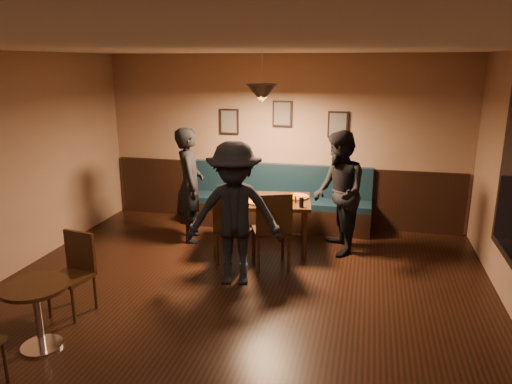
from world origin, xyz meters
TOP-DOWN VIEW (x-y plane):
  - floor at (0.00, 0.00)m, footprint 7.00×7.00m
  - ceiling at (0.00, 0.00)m, footprint 7.00×7.00m
  - wall_back at (0.00, 3.50)m, footprint 6.00×0.00m
  - wainscot at (0.00, 3.47)m, footprint 5.88×0.06m
  - booth_bench at (0.00, 3.20)m, footprint 3.00×0.60m
  - picture_left at (-0.90, 3.47)m, footprint 0.32×0.04m
  - picture_center at (0.00, 3.47)m, footprint 0.32×0.04m
  - picture_right at (0.90, 3.47)m, footprint 0.32×0.04m
  - pendant_lamp at (-0.06, 2.22)m, footprint 0.44×0.44m
  - dining_table at (-0.06, 2.22)m, footprint 1.52×1.10m
  - chair_near_left at (-0.29, 1.61)m, footprint 0.49×0.49m
  - chair_near_right at (0.21, 1.61)m, footprint 0.61×0.61m
  - diner_left at (-1.20, 2.33)m, footprint 0.62×0.74m
  - diner_right at (1.03, 2.33)m, footprint 0.90×1.02m
  - diner_front at (-0.13, 1.04)m, footprint 1.25×0.85m
  - pizza_a at (-0.45, 2.38)m, footprint 0.39×0.39m
  - pizza_b at (-0.06, 2.02)m, footprint 0.36×0.36m
  - pizza_c at (0.43, 2.40)m, footprint 0.44×0.44m
  - soda_glass at (0.55, 1.96)m, footprint 0.09×0.09m
  - tabasco_bottle at (0.44, 2.16)m, footprint 0.03×0.03m
  - napkin_a at (-0.64, 2.51)m, footprint 0.19×0.19m
  - napkin_b at (-0.65, 1.97)m, footprint 0.18×0.18m
  - cutlery_set at (-0.04, 1.81)m, footprint 0.20×0.03m
  - cafe_table at (-1.56, -0.79)m, footprint 0.79×0.79m
  - cafe_chair_far at (-1.64, -0.12)m, footprint 0.45×0.45m

SIDE VIEW (x-z plane):
  - floor at x=0.00m, z-range 0.00..0.00m
  - cafe_table at x=-1.56m, z-range 0.00..0.66m
  - dining_table at x=-0.06m, z-range 0.00..0.75m
  - cafe_chair_far at x=-1.64m, z-range 0.00..0.89m
  - chair_near_left at x=-0.29m, z-range 0.00..0.98m
  - wainscot at x=0.00m, z-range 0.00..1.00m
  - booth_bench at x=0.00m, z-range 0.00..1.00m
  - chair_near_right at x=0.21m, z-range 0.00..1.06m
  - cutlery_set at x=-0.04m, z-range 0.75..0.75m
  - napkin_b at x=-0.65m, z-range 0.75..0.75m
  - napkin_a at x=-0.64m, z-range 0.75..0.76m
  - pizza_b at x=-0.06m, z-range 0.75..0.79m
  - pizza_c at x=0.43m, z-range 0.75..0.79m
  - pizza_a at x=-0.45m, z-range 0.75..0.79m
  - tabasco_bottle at x=0.44m, z-range 0.75..0.87m
  - soda_glass at x=0.55m, z-range 0.75..0.89m
  - diner_left at x=-1.20m, z-range 0.00..1.74m
  - diner_right at x=1.03m, z-range 0.00..1.76m
  - diner_front at x=-0.13m, z-range 0.00..1.77m
  - wall_back at x=0.00m, z-range -1.60..4.40m
  - picture_left at x=-0.90m, z-range 1.49..1.91m
  - picture_right at x=0.90m, z-range 1.49..1.91m
  - picture_center at x=0.00m, z-range 1.64..2.06m
  - pendant_lamp at x=-0.06m, z-range 2.12..2.38m
  - ceiling at x=0.00m, z-range 2.80..2.80m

